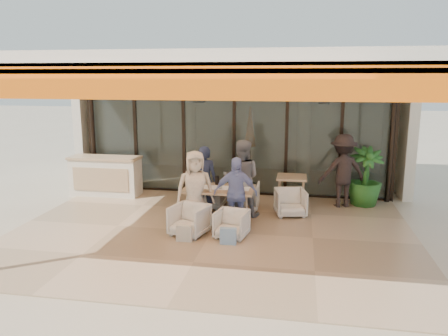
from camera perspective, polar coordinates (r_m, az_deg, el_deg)
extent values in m
plane|color=#C6B293|center=(8.87, -1.66, -8.45)|extent=(70.00, 70.00, 0.00)
cube|color=tan|center=(8.87, -1.66, -8.42)|extent=(8.00, 6.00, 0.01)
cube|color=silver|center=(8.32, -1.80, 13.38)|extent=(8.00, 6.00, 0.20)
cube|color=#FF670D|center=(5.47, -8.18, 11.15)|extent=(8.00, 0.12, 0.45)
cube|color=orange|center=(6.13, -6.17, 12.38)|extent=(8.00, 1.50, 0.06)
cylinder|color=black|center=(12.44, -16.76, 4.52)|extent=(0.12, 0.12, 3.20)
cylinder|color=black|center=(11.34, 21.06, 3.57)|extent=(0.12, 0.12, 3.20)
cube|color=#9EADA3|center=(11.37, 1.34, 4.38)|extent=(8.00, 0.03, 3.20)
cube|color=black|center=(11.67, 1.31, -3.24)|extent=(8.00, 0.10, 0.08)
cube|color=black|center=(11.27, 1.38, 12.26)|extent=(8.00, 0.10, 0.08)
cube|color=black|center=(12.60, -17.01, 4.60)|extent=(0.08, 0.10, 3.20)
cube|color=black|center=(12.07, -11.47, 4.58)|extent=(0.08, 0.10, 3.20)
cube|color=black|center=(11.65, -5.26, 4.51)|extent=(0.08, 0.10, 3.20)
cube|color=black|center=(11.37, 1.34, 4.38)|extent=(0.08, 0.10, 3.20)
cube|color=black|center=(11.25, 8.17, 4.18)|extent=(0.08, 0.10, 3.20)
cube|color=black|center=(11.29, 15.05, 3.92)|extent=(0.08, 0.10, 3.20)
cube|color=black|center=(11.48, 21.54, 3.63)|extent=(0.08, 0.10, 3.20)
cube|color=silver|center=(14.81, 3.40, 6.48)|extent=(9.00, 0.25, 3.40)
cube|color=silver|center=(14.33, -15.32, 5.91)|extent=(0.25, 3.50, 3.40)
cube|color=silver|center=(13.25, 21.80, 5.03)|extent=(0.25, 3.50, 3.40)
cube|color=silver|center=(13.01, 2.57, 13.25)|extent=(9.00, 3.50, 0.25)
cube|color=tan|center=(13.36, 2.44, -1.44)|extent=(8.00, 3.50, 0.02)
cylinder|color=silver|center=(13.26, -4.49, 4.97)|extent=(0.40, 0.40, 3.00)
cylinder|color=silver|center=(12.84, 10.42, 4.60)|extent=(0.40, 0.40, 3.00)
cylinder|color=black|center=(12.68, -3.27, 11.48)|extent=(0.03, 0.03, 0.70)
cube|color=black|center=(12.69, -3.24, 9.44)|extent=(0.30, 0.30, 0.40)
sphere|color=#FFBF72|center=(12.69, -3.24, 9.44)|extent=(0.18, 0.18, 0.18)
cylinder|color=black|center=(12.36, 13.05, 11.19)|extent=(0.03, 0.03, 0.70)
cube|color=black|center=(12.37, 12.95, 9.11)|extent=(0.30, 0.30, 0.40)
sphere|color=#FFBF72|center=(12.37, 12.95, 9.11)|extent=(0.18, 0.18, 0.18)
cylinder|color=black|center=(12.59, 3.34, -2.08)|extent=(0.40, 0.40, 0.05)
cylinder|color=black|center=(12.39, 3.40, 2.41)|extent=(0.04, 0.04, 2.10)
cone|color=#D85612|center=(12.30, 3.44, 5.40)|extent=(0.32, 0.32, 1.10)
cube|color=silver|center=(11.86, -15.20, -1.12)|extent=(1.80, 0.60, 1.00)
cube|color=tan|center=(11.76, -15.33, 1.30)|extent=(1.85, 0.65, 0.06)
cube|color=tan|center=(11.59, -15.84, -1.46)|extent=(1.50, 0.02, 0.60)
cube|color=tan|center=(9.35, -0.63, -2.75)|extent=(1.50, 0.90, 0.05)
cube|color=white|center=(9.34, -0.64, -2.60)|extent=(1.30, 0.35, 0.01)
cylinder|color=tan|center=(9.28, -4.78, -5.27)|extent=(0.06, 0.06, 0.70)
cylinder|color=tan|center=(9.06, 2.87, -5.69)|extent=(0.06, 0.06, 0.70)
cylinder|color=tan|center=(9.88, -3.83, -4.20)|extent=(0.06, 0.06, 0.70)
cylinder|color=tan|center=(9.67, 3.35, -4.56)|extent=(0.06, 0.06, 0.70)
cylinder|color=white|center=(9.28, -3.54, -2.35)|extent=(0.06, 0.06, 0.11)
cylinder|color=white|center=(9.57, -1.89, -1.89)|extent=(0.06, 0.06, 0.11)
cylinder|color=white|center=(9.23, -0.44, -2.41)|extent=(0.06, 0.06, 0.11)
cylinder|color=white|center=(9.45, 1.35, -2.06)|extent=(0.06, 0.06, 0.11)
cylinder|color=brown|center=(9.58, -3.71, -1.74)|extent=(0.07, 0.07, 0.16)
cylinder|color=black|center=(9.61, -0.92, -1.68)|extent=(0.09, 0.09, 0.17)
cylinder|color=black|center=(9.59, -0.92, -1.12)|extent=(0.10, 0.10, 0.01)
cylinder|color=white|center=(9.15, -3.76, -2.87)|extent=(0.22, 0.22, 0.01)
cylinder|color=white|center=(8.99, 1.84, -3.13)|extent=(0.22, 0.22, 0.01)
cylinder|color=white|center=(9.74, -2.89, -1.97)|extent=(0.22, 0.22, 0.01)
cylinder|color=white|center=(9.58, 2.37, -2.19)|extent=(0.22, 0.22, 0.01)
imported|color=silver|center=(10.42, -1.94, -3.22)|extent=(0.76, 0.71, 0.74)
imported|color=silver|center=(10.29, 2.65, -3.50)|extent=(0.71, 0.67, 0.71)
imported|color=silver|center=(8.66, -4.55, -6.61)|extent=(0.81, 0.78, 0.68)
imported|color=silver|center=(8.51, 0.99, -7.18)|extent=(0.68, 0.65, 0.61)
imported|color=#1B243C|center=(9.84, -2.56, -1.61)|extent=(0.57, 0.38, 1.58)
imported|color=slate|center=(9.68, 2.30, -1.37)|extent=(0.86, 0.68, 1.73)
imported|color=beige|center=(8.99, -3.80, -2.81)|extent=(0.92, 0.76, 1.61)
imported|color=#7B8CCE|center=(8.85, 1.51, -3.37)|extent=(0.93, 0.50, 1.51)
cube|color=silver|center=(8.35, -5.22, -8.57)|extent=(0.30, 0.10, 0.34)
cube|color=#99BFD8|center=(8.18, 0.54, -8.96)|extent=(0.30, 0.10, 0.34)
cube|color=tan|center=(10.55, 8.84, -1.20)|extent=(0.70, 0.70, 0.05)
cylinder|color=tan|center=(10.38, 7.19, -3.48)|extent=(0.05, 0.05, 0.70)
cylinder|color=tan|center=(10.37, 10.29, -3.59)|extent=(0.05, 0.05, 0.70)
cylinder|color=tan|center=(10.92, 7.34, -2.71)|extent=(0.05, 0.05, 0.70)
cylinder|color=tan|center=(10.91, 10.29, -2.82)|extent=(0.05, 0.05, 0.70)
imported|color=silver|center=(9.92, 8.67, -4.32)|extent=(0.77, 0.74, 0.67)
imported|color=black|center=(10.72, 15.24, -0.39)|extent=(1.27, 0.93, 1.76)
imported|color=#1E5919|center=(11.01, 17.95, -1.11)|extent=(0.91, 0.91, 1.44)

